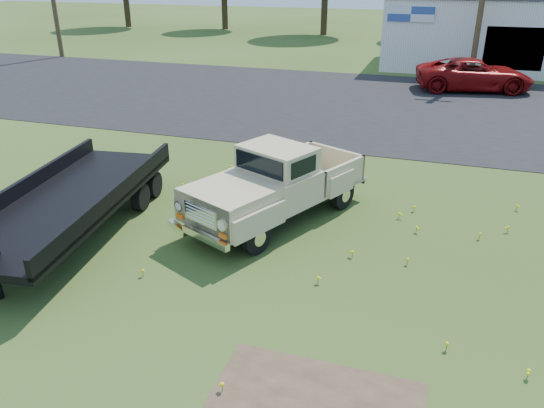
% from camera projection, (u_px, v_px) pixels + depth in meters
% --- Properties ---
extents(ground, '(140.00, 140.00, 0.00)m').
position_uv_depth(ground, '(276.00, 280.00, 10.41)').
color(ground, '#2F4817').
rests_on(ground, ground).
extents(asphalt_lot, '(90.00, 14.00, 0.02)m').
position_uv_depth(asphalt_lot, '(377.00, 105.00, 23.42)').
color(asphalt_lot, black).
rests_on(asphalt_lot, ground).
extents(dirt_patch_b, '(2.20, 1.60, 0.01)m').
position_uv_depth(dirt_patch_b, '(243.00, 199.00, 14.00)').
color(dirt_patch_b, '#473426').
rests_on(dirt_patch_b, ground).
extents(commercial_building, '(14.20, 8.20, 4.15)m').
position_uv_depth(commercial_building, '(510.00, 31.00, 31.28)').
color(commercial_building, silver).
rests_on(commercial_building, ground).
extents(vintage_pickup_truck, '(3.94, 5.47, 1.85)m').
position_uv_depth(vintage_pickup_truck, '(277.00, 183.00, 12.57)').
color(vintage_pickup_truck, tan).
rests_on(vintage_pickup_truck, ground).
extents(flatbed_trailer, '(3.23, 7.29, 1.92)m').
position_uv_depth(flatbed_trailer, '(68.00, 195.00, 11.86)').
color(flatbed_trailer, black).
rests_on(flatbed_trailer, ground).
extents(red_pickup, '(5.85, 3.56, 1.52)m').
position_uv_depth(red_pickup, '(474.00, 75.00, 25.80)').
color(red_pickup, maroon).
rests_on(red_pickup, ground).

